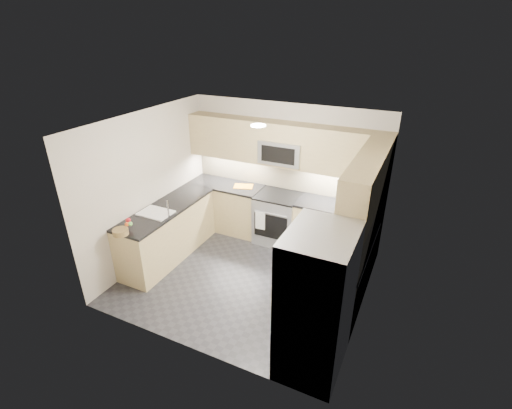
% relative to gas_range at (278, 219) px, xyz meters
% --- Properties ---
extents(floor, '(3.60, 3.20, 0.00)m').
position_rel_gas_range_xyz_m(floor, '(0.00, -1.28, -0.46)').
color(floor, '#25262B').
rests_on(floor, ground).
extents(ceiling, '(3.60, 3.20, 0.02)m').
position_rel_gas_range_xyz_m(ceiling, '(0.00, -1.28, 2.04)').
color(ceiling, beige).
rests_on(ceiling, wall_back).
extents(wall_back, '(3.60, 0.02, 2.50)m').
position_rel_gas_range_xyz_m(wall_back, '(0.00, 0.32, 0.79)').
color(wall_back, '#BDB4A5').
rests_on(wall_back, floor).
extents(wall_front, '(3.60, 0.02, 2.50)m').
position_rel_gas_range_xyz_m(wall_front, '(0.00, -2.88, 0.79)').
color(wall_front, '#BDB4A5').
rests_on(wall_front, floor).
extents(wall_left, '(0.02, 3.20, 2.50)m').
position_rel_gas_range_xyz_m(wall_left, '(-1.80, -1.28, 0.79)').
color(wall_left, '#BDB4A5').
rests_on(wall_left, floor).
extents(wall_right, '(0.02, 3.20, 2.50)m').
position_rel_gas_range_xyz_m(wall_right, '(1.80, -1.28, 0.79)').
color(wall_right, '#BDB4A5').
rests_on(wall_right, floor).
extents(base_cab_back_left, '(1.42, 0.60, 0.90)m').
position_rel_gas_range_xyz_m(base_cab_back_left, '(-1.09, 0.02, -0.01)').
color(base_cab_back_left, tan).
rests_on(base_cab_back_left, floor).
extents(base_cab_back_right, '(1.42, 0.60, 0.90)m').
position_rel_gas_range_xyz_m(base_cab_back_right, '(1.09, 0.02, -0.01)').
color(base_cab_back_right, tan).
rests_on(base_cab_back_right, floor).
extents(base_cab_right, '(0.60, 1.70, 0.90)m').
position_rel_gas_range_xyz_m(base_cab_right, '(1.50, -1.12, -0.01)').
color(base_cab_right, tan).
rests_on(base_cab_right, floor).
extents(base_cab_peninsula, '(0.60, 2.00, 0.90)m').
position_rel_gas_range_xyz_m(base_cab_peninsula, '(-1.50, -1.28, -0.01)').
color(base_cab_peninsula, tan).
rests_on(base_cab_peninsula, floor).
extents(countertop_back_left, '(1.42, 0.63, 0.04)m').
position_rel_gas_range_xyz_m(countertop_back_left, '(-1.09, 0.02, 0.47)').
color(countertop_back_left, black).
rests_on(countertop_back_left, base_cab_back_left).
extents(countertop_back_right, '(1.42, 0.63, 0.04)m').
position_rel_gas_range_xyz_m(countertop_back_right, '(1.09, 0.02, 0.47)').
color(countertop_back_right, black).
rests_on(countertop_back_right, base_cab_back_right).
extents(countertop_right, '(0.63, 1.70, 0.04)m').
position_rel_gas_range_xyz_m(countertop_right, '(1.50, -1.12, 0.47)').
color(countertop_right, black).
rests_on(countertop_right, base_cab_right).
extents(countertop_peninsula, '(0.63, 2.00, 0.04)m').
position_rel_gas_range_xyz_m(countertop_peninsula, '(-1.50, -1.28, 0.47)').
color(countertop_peninsula, black).
rests_on(countertop_peninsula, base_cab_peninsula).
extents(upper_cab_back, '(3.60, 0.35, 0.75)m').
position_rel_gas_range_xyz_m(upper_cab_back, '(0.00, 0.15, 1.37)').
color(upper_cab_back, tan).
rests_on(upper_cab_back, wall_back).
extents(upper_cab_right, '(0.35, 1.95, 0.75)m').
position_rel_gas_range_xyz_m(upper_cab_right, '(1.62, -1.00, 1.37)').
color(upper_cab_right, tan).
rests_on(upper_cab_right, wall_right).
extents(backsplash_back, '(3.60, 0.01, 0.51)m').
position_rel_gas_range_xyz_m(backsplash_back, '(0.00, 0.32, 0.74)').
color(backsplash_back, '#C8B690').
rests_on(backsplash_back, wall_back).
extents(backsplash_right, '(0.01, 2.30, 0.51)m').
position_rel_gas_range_xyz_m(backsplash_right, '(1.80, -0.82, 0.74)').
color(backsplash_right, '#C8B690').
rests_on(backsplash_right, wall_right).
extents(gas_range, '(0.76, 0.65, 0.91)m').
position_rel_gas_range_xyz_m(gas_range, '(0.00, 0.00, 0.00)').
color(gas_range, '#9FA2A7').
rests_on(gas_range, floor).
extents(range_cooktop, '(0.76, 0.65, 0.03)m').
position_rel_gas_range_xyz_m(range_cooktop, '(0.00, 0.00, 0.46)').
color(range_cooktop, black).
rests_on(range_cooktop, gas_range).
extents(oven_door_glass, '(0.62, 0.02, 0.45)m').
position_rel_gas_range_xyz_m(oven_door_glass, '(0.00, -0.33, -0.01)').
color(oven_door_glass, black).
rests_on(oven_door_glass, gas_range).
extents(oven_handle, '(0.60, 0.02, 0.02)m').
position_rel_gas_range_xyz_m(oven_handle, '(0.00, -0.35, 0.26)').
color(oven_handle, '#B2B5BA').
rests_on(oven_handle, gas_range).
extents(microwave, '(0.76, 0.40, 0.40)m').
position_rel_gas_range_xyz_m(microwave, '(0.00, 0.12, 1.24)').
color(microwave, '#919498').
rests_on(microwave, upper_cab_back).
extents(microwave_door, '(0.60, 0.01, 0.28)m').
position_rel_gas_range_xyz_m(microwave_door, '(0.00, -0.08, 1.24)').
color(microwave_door, black).
rests_on(microwave_door, microwave).
extents(refrigerator, '(0.70, 0.90, 1.80)m').
position_rel_gas_range_xyz_m(refrigerator, '(1.45, -2.43, 0.45)').
color(refrigerator, '#A9ABB1').
rests_on(refrigerator, floor).
extents(fridge_handle_left, '(0.02, 0.02, 1.20)m').
position_rel_gas_range_xyz_m(fridge_handle_left, '(1.08, -2.61, 0.49)').
color(fridge_handle_left, '#B2B5BA').
rests_on(fridge_handle_left, refrigerator).
extents(fridge_handle_right, '(0.02, 0.02, 1.20)m').
position_rel_gas_range_xyz_m(fridge_handle_right, '(1.08, -2.25, 0.49)').
color(fridge_handle_right, '#B2B5BA').
rests_on(fridge_handle_right, refrigerator).
extents(sink_basin, '(0.52, 0.38, 0.16)m').
position_rel_gas_range_xyz_m(sink_basin, '(-1.50, -1.53, 0.42)').
color(sink_basin, white).
rests_on(sink_basin, base_cab_peninsula).
extents(faucet, '(0.03, 0.03, 0.28)m').
position_rel_gas_range_xyz_m(faucet, '(-1.24, -1.53, 0.62)').
color(faucet, silver).
rests_on(faucet, countertop_peninsula).
extents(utensil_bowl, '(0.34, 0.34, 0.17)m').
position_rel_gas_range_xyz_m(utensil_bowl, '(1.56, -0.07, 0.57)').
color(utensil_bowl, '#6AC353').
rests_on(utensil_bowl, countertop_back_right).
extents(cutting_board, '(0.41, 0.35, 0.01)m').
position_rel_gas_range_xyz_m(cutting_board, '(-0.73, 0.05, 0.49)').
color(cutting_board, orange).
rests_on(cutting_board, countertop_back_left).
extents(fruit_basket, '(0.26, 0.26, 0.08)m').
position_rel_gas_range_xyz_m(fruit_basket, '(-1.52, -2.27, 0.53)').
color(fruit_basket, olive).
rests_on(fruit_basket, countertop_peninsula).
extents(fruit_apple, '(0.08, 0.08, 0.08)m').
position_rel_gas_range_xyz_m(fruit_apple, '(-1.57, -2.05, 0.60)').
color(fruit_apple, maroon).
rests_on(fruit_apple, fruit_basket).
extents(fruit_pear, '(0.07, 0.07, 0.07)m').
position_rel_gas_range_xyz_m(fruit_pear, '(-1.46, -2.12, 0.60)').
color(fruit_pear, '#65B74E').
rests_on(fruit_pear, fruit_basket).
extents(dish_towel_check, '(0.18, 0.02, 0.34)m').
position_rel_gas_range_xyz_m(dish_towel_check, '(-0.18, -0.37, 0.10)').
color(dish_towel_check, white).
rests_on(dish_towel_check, oven_handle).
extents(fruit_orange, '(0.06, 0.06, 0.06)m').
position_rel_gas_range_xyz_m(fruit_orange, '(-1.50, -2.15, 0.60)').
color(fruit_orange, '#F45C1B').
rests_on(fruit_orange, fruit_basket).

